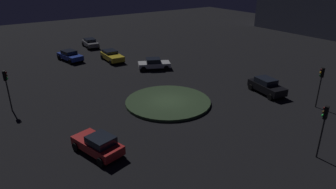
# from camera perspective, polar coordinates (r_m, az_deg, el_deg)

# --- Properties ---
(ground_plane) EXTENTS (115.55, 115.55, 0.00)m
(ground_plane) POSITION_cam_1_polar(r_m,az_deg,el_deg) (29.60, 0.00, -1.63)
(ground_plane) COLOR black
(roundabout_island) EXTENTS (8.29, 8.29, 0.27)m
(roundabout_island) POSITION_cam_1_polar(r_m,az_deg,el_deg) (29.55, 0.00, -1.39)
(roundabout_island) COLOR #2D4228
(roundabout_island) RESTS_ON ground_plane
(car_red) EXTENTS (4.30, 2.76, 1.50)m
(car_red) POSITION_cam_1_polar(r_m,az_deg,el_deg) (22.09, -13.01, -9.11)
(car_red) COLOR red
(car_red) RESTS_ON ground_plane
(car_black) EXTENTS (4.43, 2.58, 1.60)m
(car_black) POSITION_cam_1_polar(r_m,az_deg,el_deg) (33.28, 18.07, 1.54)
(car_black) COLOR black
(car_black) RESTS_ON ground_plane
(car_blue) EXTENTS (4.62, 2.72, 1.48)m
(car_blue) POSITION_cam_1_polar(r_m,az_deg,el_deg) (45.42, -17.99, 7.00)
(car_blue) COLOR #1E38A5
(car_blue) RESTS_ON ground_plane
(car_yellow) EXTENTS (4.58, 2.28, 1.40)m
(car_yellow) POSITION_cam_1_polar(r_m,az_deg,el_deg) (43.94, -10.53, 7.19)
(car_yellow) COLOR gold
(car_yellow) RESTS_ON ground_plane
(car_silver) EXTENTS (3.41, 4.46, 1.43)m
(car_silver) POSITION_cam_1_polar(r_m,az_deg,el_deg) (39.59, -2.67, 5.83)
(car_silver) COLOR silver
(car_silver) RESTS_ON ground_plane
(car_grey) EXTENTS (4.27, 2.30, 1.43)m
(car_grey) POSITION_cam_1_polar(r_m,az_deg,el_deg) (52.52, -14.42, 9.41)
(car_grey) COLOR slate
(car_grey) RESTS_ON ground_plane
(traffic_light_southwest) EXTENTS (0.37, 0.40, 3.87)m
(traffic_light_southwest) POSITION_cam_1_polar(r_m,az_deg,el_deg) (30.61, -28.12, 1.99)
(traffic_light_southwest) COLOR #2D2D2D
(traffic_light_southwest) RESTS_ON ground_plane
(traffic_light_northeast) EXTENTS (0.38, 0.39, 3.89)m
(traffic_light_northeast) POSITION_cam_1_polar(r_m,az_deg,el_deg) (31.07, 26.81, 2.54)
(traffic_light_northeast) COLOR #2D2D2D
(traffic_light_northeast) RESTS_ON ground_plane
(traffic_light_east) EXTENTS (0.38, 0.34, 3.90)m
(traffic_light_east) POSITION_cam_1_polar(r_m,az_deg,el_deg) (22.66, 27.25, -4.54)
(traffic_light_east) COLOR #2D2D2D
(traffic_light_east) RESTS_ON ground_plane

